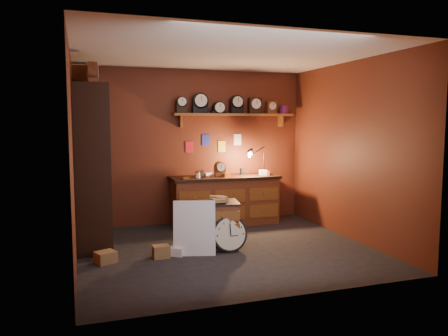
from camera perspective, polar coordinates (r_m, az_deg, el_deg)
The scene contains 11 objects.
floor at distance 6.27m, azimuth 0.26°, elevation -10.56°, with size 4.00×4.00×0.00m, color black.
room_shell at distance 6.13m, azimuth 0.34°, elevation 5.39°, with size 4.02×3.62×2.71m.
shelving_unit at distance 6.70m, azimuth -17.20°, elevation 1.17°, with size 0.47×1.60×2.58m.
workbench at distance 7.67m, azimuth 0.09°, elevation -3.86°, with size 1.90×0.66×1.36m.
low_cabinet at distance 6.28m, azimuth -0.82°, elevation -7.09°, with size 0.66×0.59×0.75m.
big_round_clock at distance 6.10m, azimuth 0.72°, elevation -8.61°, with size 0.50×0.17×0.50m.
white_panel at distance 6.04m, azimuth -3.87°, elevation -11.20°, with size 0.57×0.02×0.76m, color silver.
mini_fridge at distance 7.51m, azimuth -2.96°, elevation -6.03°, with size 0.47×0.49×0.44m.
floor_box_a at distance 5.87m, azimuth -15.22°, elevation -11.18°, with size 0.24×0.20×0.15m, color olive.
floor_box_b at distance 6.04m, azimuth -6.07°, elevation -10.67°, with size 0.19×0.23×0.11m, color white.
floor_box_c at distance 5.93m, azimuth -8.21°, elevation -10.76°, with size 0.22×0.18×0.16m, color olive.
Camera 1 is at (-1.91, -5.70, 1.79)m, focal length 35.00 mm.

